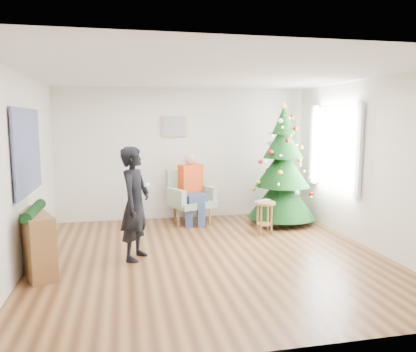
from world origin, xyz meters
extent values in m
plane|color=brown|center=(0.00, 0.00, 0.00)|extent=(5.00, 5.00, 0.00)
plane|color=white|center=(0.00, 0.00, 2.60)|extent=(5.00, 5.00, 0.00)
plane|color=silver|center=(0.00, 2.50, 1.30)|extent=(5.00, 0.00, 5.00)
plane|color=silver|center=(0.00, -2.50, 1.30)|extent=(5.00, 0.00, 5.00)
plane|color=silver|center=(-2.50, 0.00, 1.30)|extent=(0.00, 5.00, 5.00)
plane|color=silver|center=(2.50, 0.00, 1.30)|extent=(0.00, 5.00, 5.00)
cube|color=white|center=(2.47, 1.00, 1.50)|extent=(0.04, 1.30, 1.40)
cube|color=white|center=(2.44, 0.25, 1.50)|extent=(0.05, 0.25, 1.50)
cube|color=white|center=(2.44, 1.75, 1.50)|extent=(0.05, 0.25, 1.50)
cylinder|color=#3F2816|center=(1.77, 1.64, 0.15)|extent=(0.10, 0.10, 0.30)
cone|color=black|center=(1.77, 1.64, 0.54)|extent=(1.29, 1.29, 0.84)
cone|color=black|center=(1.77, 1.64, 1.09)|extent=(1.03, 1.03, 0.74)
cone|color=black|center=(1.77, 1.64, 1.59)|extent=(0.75, 0.75, 0.64)
cone|color=black|center=(1.77, 1.64, 1.98)|extent=(0.44, 0.44, 0.54)
cone|color=gold|center=(1.77, 1.64, 2.26)|extent=(0.14, 0.14, 0.14)
cylinder|color=brown|center=(1.19, 0.99, 0.54)|extent=(0.38, 0.38, 0.04)
cylinder|color=brown|center=(1.19, 0.99, 0.17)|extent=(0.28, 0.28, 0.02)
imported|color=silver|center=(1.19, 0.99, 0.58)|extent=(0.37, 0.32, 0.02)
cube|color=#8DA182|center=(0.08, 2.00, 0.39)|extent=(0.95, 0.92, 0.12)
cube|color=#8DA182|center=(-0.05, 2.29, 0.73)|extent=(0.73, 0.40, 0.60)
cube|color=#8DA182|center=(-0.25, 1.87, 0.55)|extent=(0.32, 0.58, 0.30)
cube|color=#8DA182|center=(0.40, 2.13, 0.55)|extent=(0.32, 0.58, 0.30)
cube|color=navy|center=(0.08, 1.92, 0.52)|extent=(0.56, 0.57, 0.14)
cube|color=#C23E12|center=(0.08, 2.15, 0.85)|extent=(0.50, 0.39, 0.55)
sphere|color=tan|center=(0.08, 2.13, 1.23)|extent=(0.23, 0.23, 0.23)
imported|color=black|center=(-1.05, 0.13, 0.80)|extent=(0.59, 0.69, 1.61)
cube|color=white|center=(-0.87, 0.10, 1.07)|extent=(0.09, 0.13, 0.04)
cube|color=brown|center=(-2.33, -0.15, 0.40)|extent=(0.67, 1.04, 0.80)
cylinder|color=black|center=(-2.33, -0.15, 0.82)|extent=(0.14, 0.90, 0.14)
cube|color=black|center=(-2.46, 0.30, 1.55)|extent=(0.03, 1.50, 1.15)
cube|color=tan|center=(-0.20, 2.47, 1.85)|extent=(0.52, 0.03, 0.42)
cube|color=gray|center=(-0.20, 2.45, 1.85)|extent=(0.44, 0.02, 0.34)
camera|label=1|loc=(-1.18, -5.56, 1.95)|focal=35.00mm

